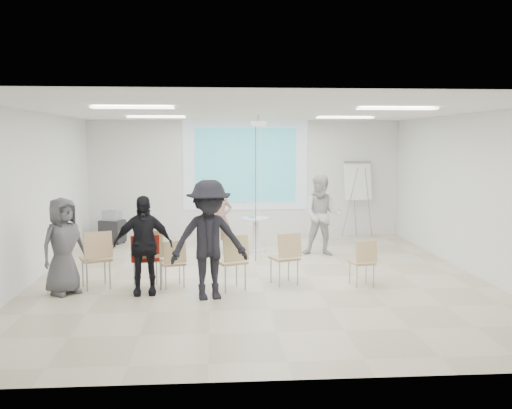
{
  "coord_description": "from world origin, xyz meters",
  "views": [
    {
      "loc": [
        -0.81,
        -10.16,
        2.49
      ],
      "look_at": [
        0.0,
        0.8,
        1.25
      ],
      "focal_mm": 40.0,
      "sensor_mm": 36.0,
      "label": 1
    }
  ],
  "objects": [
    {
      "name": "chair_right_inner",
      "position": [
        0.42,
        -0.58,
        0.54
      ],
      "size": [
        0.56,
        0.58,
        0.92
      ],
      "rotation": [
        0.0,
        0.0,
        0.34
      ],
      "color": "tan",
      "rests_on": "floor"
    },
    {
      "name": "chair_far_left",
      "position": [
        -2.78,
        -0.62,
        0.59
      ],
      "size": [
        0.62,
        0.64,
        0.99
      ],
      "rotation": [
        0.0,
        0.0,
        0.4
      ],
      "color": "tan",
      "rests_on": "floor"
    },
    {
      "name": "laptop",
      "position": [
        -1.52,
        -0.55,
        0.44
      ],
      "size": [
        0.35,
        0.3,
        0.02
      ],
      "primitive_type": "imported",
      "rotation": [
        0.0,
        0.0,
        3.44
      ],
      "color": "black",
      "rests_on": "chair_left_inner"
    },
    {
      "name": "audience_left",
      "position": [
        -1.96,
        -0.98,
        0.92
      ],
      "size": [
        1.12,
        0.72,
        1.85
      ],
      "primitive_type": "imported",
      "rotation": [
        0.0,
        0.0,
        0.07
      ],
      "color": "black",
      "rests_on": "floor"
    },
    {
      "name": "chair_left_inner",
      "position": [
        -1.5,
        -0.64,
        0.49
      ],
      "size": [
        0.49,
        0.51,
        0.82
      ],
      "rotation": [
        0.0,
        0.0,
        0.3
      ],
      "color": "tan",
      "rests_on": "floor"
    },
    {
      "name": "wall_right",
      "position": [
        4.05,
        0.0,
        1.5
      ],
      "size": [
        0.1,
        9.0,
        3.0
      ],
      "primitive_type": "cube",
      "color": "silver",
      "rests_on": "floor"
    },
    {
      "name": "chair_center",
      "position": [
        -0.51,
        -0.9,
        0.56
      ],
      "size": [
        0.59,
        0.61,
        0.95
      ],
      "rotation": [
        0.0,
        0.0,
        0.38
      ],
      "color": "tan",
      "rests_on": "floor"
    },
    {
      "name": "audience_outer",
      "position": [
        -3.25,
        -0.88,
        0.88
      ],
      "size": [
        1.01,
        1.02,
        1.77
      ],
      "primitive_type": "imported",
      "rotation": [
        0.0,
        0.0,
        0.8
      ],
      "color": "#515156",
      "rests_on": "floor"
    },
    {
      "name": "red_jacket",
      "position": [
        -1.95,
        -0.83,
        0.72
      ],
      "size": [
        0.46,
        0.22,
        0.43
      ],
      "primitive_type": "cube",
      "rotation": [
        0.0,
        0.0,
        0.27
      ],
      "color": "#9E2013",
      "rests_on": "chair_left_mid"
    },
    {
      "name": "player_left",
      "position": [
        -0.69,
        2.44,
        0.85
      ],
      "size": [
        0.64,
        0.46,
        1.71
      ],
      "primitive_type": "imported",
      "rotation": [
        0.0,
        0.0,
        0.05
      ],
      "color": "#9B735F",
      "rests_on": "floor"
    },
    {
      "name": "player_right",
      "position": [
        1.52,
        1.93,
        0.97
      ],
      "size": [
        1.09,
        0.96,
        1.94
      ],
      "primitive_type": "imported",
      "rotation": [
        0.0,
        0.0,
        -0.25
      ],
      "color": "silver",
      "rests_on": "floor"
    },
    {
      "name": "fluor_panel_nw",
      "position": [
        -2.0,
        2.0,
        2.97
      ],
      "size": [
        1.2,
        0.3,
        0.02
      ],
      "primitive_type": "cube",
      "color": "white",
      "rests_on": "ceiling"
    },
    {
      "name": "pedestal_table",
      "position": [
        0.11,
        2.46,
        0.43
      ],
      "size": [
        0.67,
        0.67,
        0.78
      ],
      "rotation": [
        0.0,
        0.0,
        0.07
      ],
      "color": "silver",
      "rests_on": "floor"
    },
    {
      "name": "chair_left_mid",
      "position": [
        -1.93,
        -0.7,
        0.6
      ],
      "size": [
        0.59,
        0.61,
        1.01
      ],
      "rotation": [
        0.0,
        0.0,
        0.27
      ],
      "color": "tan",
      "rests_on": "floor"
    },
    {
      "name": "audience_mid",
      "position": [
        -0.89,
        -1.34,
        1.07
      ],
      "size": [
        1.51,
        1.02,
        2.13
      ],
      "primitive_type": "imported",
      "rotation": [
        0.0,
        0.0,
        0.21
      ],
      "color": "black",
      "rests_on": "floor"
    },
    {
      "name": "controller_right",
      "position": [
        1.34,
        2.18,
        1.31
      ],
      "size": [
        0.07,
        0.14,
        0.04
      ],
      "primitive_type": "cube",
      "rotation": [
        0.0,
        0.0,
        -0.25
      ],
      "color": "silver",
      "rests_on": "player_right"
    },
    {
      "name": "wall_back",
      "position": [
        0.0,
        4.55,
        1.5
      ],
      "size": [
        8.0,
        0.1,
        3.0
      ],
      "primitive_type": "cube",
      "color": "silver",
      "rests_on": "floor"
    },
    {
      "name": "flipchart_easel",
      "position": [
        2.87,
        4.2,
        1.45
      ],
      "size": [
        0.84,
        0.65,
        1.97
      ],
      "rotation": [
        0.0,
        0.0,
        0.15
      ],
      "color": "#96989E",
      "rests_on": "floor"
    },
    {
      "name": "controller_left",
      "position": [
        -0.51,
        2.69,
        1.12
      ],
      "size": [
        0.04,
        0.12,
        0.04
      ],
      "primitive_type": "cube",
      "rotation": [
        0.0,
        0.0,
        0.05
      ],
      "color": "white",
      "rests_on": "player_left"
    },
    {
      "name": "projection_image",
      "position": [
        0.0,
        4.47,
        1.85
      ],
      "size": [
        2.6,
        0.01,
        1.9
      ],
      "primitive_type": "cube",
      "color": "#36ABB9",
      "rests_on": "wall_back"
    },
    {
      "name": "av_cart",
      "position": [
        -3.28,
        3.73,
        0.37
      ],
      "size": [
        0.65,
        0.59,
        0.8
      ],
      "rotation": [
        0.0,
        0.0,
        -0.36
      ],
      "color": "black",
      "rests_on": "floor"
    },
    {
      "name": "ceiling",
      "position": [
        0.0,
        0.0,
        3.05
      ],
      "size": [
        8.0,
        9.0,
        0.1
      ],
      "primitive_type": "cube",
      "color": "white",
      "rests_on": "wall_back"
    },
    {
      "name": "fluor_panel_ne",
      "position": [
        2.0,
        2.0,
        2.97
      ],
      "size": [
        1.2,
        0.3,
        0.02
      ],
      "primitive_type": "cube",
      "color": "white",
      "rests_on": "ceiling"
    },
    {
      "name": "projection_halo",
      "position": [
        0.0,
        4.49,
        1.85
      ],
      "size": [
        3.2,
        0.01,
        2.3
      ],
      "primitive_type": "cube",
      "color": "silver",
      "rests_on": "wall_back"
    },
    {
      "name": "fluor_panel_sw",
      "position": [
        -2.0,
        -1.5,
        2.97
      ],
      "size": [
        1.2,
        0.3,
        0.02
      ],
      "primitive_type": "cube",
      "color": "white",
      "rests_on": "ceiling"
    },
    {
      "name": "chair_right_far",
      "position": [
        1.72,
        -0.78,
        0.48
      ],
      "size": [
        0.44,
        0.46,
        0.81
      ],
      "rotation": [
        0.0,
        0.0,
        0.16
      ],
      "color": "tan",
      "rests_on": "floor"
    },
    {
      "name": "fluor_panel_se",
      "position": [
        2.0,
        -1.5,
        2.97
      ],
      "size": [
        1.2,
        0.3,
        0.02
      ],
      "primitive_type": "cube",
      "color": "white",
      "rests_on": "ceiling"
    },
    {
      "name": "wall_left",
      "position": [
        -4.05,
        0.0,
        1.5
      ],
      "size": [
        0.1,
        9.0,
        3.0
      ],
      "primitive_type": "cube",
      "color": "silver",
      "rests_on": "floor"
    },
    {
      "name": "floor",
      "position": [
        0.0,
        0.0,
        -0.05
      ],
      "size": [
        8.0,
        9.0,
        0.1
      ],
      "primitive_type": "cube",
      "color": "beige",
      "rests_on": "ground"
    },
    {
      "name": "ceiling_projector",
      "position": [
        0.1,
        1.49,
        2.69
      ],
      "size": [
        0.3,
        0.25,
        3.0
      ],
      "color": "white",
      "rests_on": "ceiling"
    }
  ]
}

